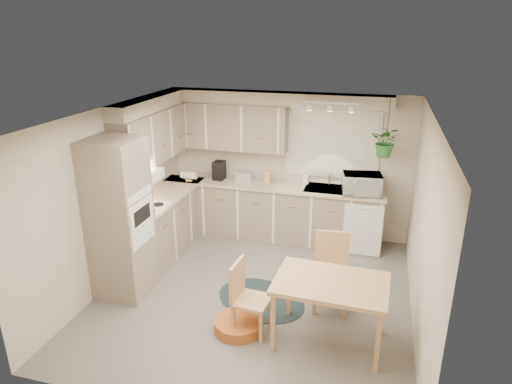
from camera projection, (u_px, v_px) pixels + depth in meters
The scene contains 35 objects.
floor at pixel (254, 294), 6.08m from camera, with size 4.20×4.20×0.00m, color #605A54.
ceiling at pixel (254, 115), 5.25m from camera, with size 4.20×4.20×0.00m, color white.
wall_back at pixel (288, 164), 7.57m from camera, with size 4.00×0.04×2.40m, color #BEB19D.
wall_front at pixel (186, 305), 3.76m from camera, with size 4.00×0.04×2.40m, color #BEB19D.
wall_left at pixel (112, 196), 6.16m from camera, with size 0.04×4.20×2.40m, color #BEB19D.
wall_right at pixel (424, 229), 5.17m from camera, with size 0.04×4.20×2.40m, color #BEB19D.
base_cab_left at pixel (165, 224), 7.14m from camera, with size 0.60×1.85×0.90m, color gray.
base_cab_back at pixel (272, 212), 7.60m from camera, with size 3.60×0.60×0.90m, color gray.
counter_left at pixel (163, 196), 6.97m from camera, with size 0.64×1.89×0.04m, color tan.
counter_back at pixel (272, 185), 7.43m from camera, with size 3.64×0.64×0.04m, color tan.
oven_stack at pixel (120, 219), 5.79m from camera, with size 0.65×0.65×2.10m, color gray.
wall_oven_face at pixel (142, 222), 5.71m from camera, with size 0.02×0.56×0.58m, color silver.
upper_cab_left at pixel (155, 135), 6.81m from camera, with size 0.35×2.00×0.75m, color gray.
upper_cab_back at pixel (227, 126), 7.44m from camera, with size 2.00×0.35×0.75m, color gray.
soffit_left at pixel (151, 103), 6.65m from camera, with size 0.30×2.00×0.20m, color #BEB19D.
soffit_back at pixel (275, 98), 7.10m from camera, with size 3.60×0.30×0.20m, color #BEB19D.
cooktop at pixel (146, 208), 6.44m from camera, with size 0.52×0.58×0.02m, color silver.
range_hood at pixel (142, 177), 6.29m from camera, with size 0.40×0.60×0.14m, color silver.
window_blinds at pixel (332, 144), 7.23m from camera, with size 1.40×0.02×1.00m, color beige.
window_frame at pixel (332, 144), 7.24m from camera, with size 1.50×0.02×1.10m, color beige.
sink at pixel (327, 191), 7.22m from camera, with size 0.70×0.48×0.10m, color #AFB3B7.
dishwasher_front at pixel (362, 231), 6.96m from camera, with size 0.58×0.01×0.83m, color silver.
track_light_bar at pixel (330, 103), 6.51m from camera, with size 0.80×0.04×0.04m, color silver.
wall_clock at pixel (299, 106), 7.17m from camera, with size 0.30×0.30×0.03m, color #E6CD51.
dining_table at pixel (329, 312), 5.06m from camera, with size 1.22×0.81×0.77m, color tan.
chair_left at pixel (252, 299), 5.20m from camera, with size 0.41×0.41×0.87m, color tan.
chair_back at pixel (331, 273), 5.64m from camera, with size 0.45×0.45×0.96m, color tan.
braided_rug at pixel (261, 299), 5.95m from camera, with size 1.23×0.92×0.01m, color black.
pet_bed at pixel (239, 325), 5.35m from camera, with size 0.57×0.57×0.13m, color #AE4D22.
microwave at pixel (362, 182), 6.92m from camera, with size 0.58×0.32×0.39m, color silver.
soap_bottle at pixel (306, 181), 7.42m from camera, with size 0.10×0.21×0.10m, color silver.
hanging_plant at pixel (386, 145), 6.64m from camera, with size 0.41×0.46×0.36m, color #296729.
coffee_maker at pixel (219, 170), 7.61m from camera, with size 0.17×0.21×0.31m, color black.
toaster at pixel (244, 176), 7.54m from camera, with size 0.26×0.15×0.16m, color #AFB3B7.
knife_block at pixel (268, 176), 7.46m from camera, with size 0.10×0.10×0.21m, color tan.
Camera 1 is at (1.41, -5.05, 3.37)m, focal length 32.00 mm.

